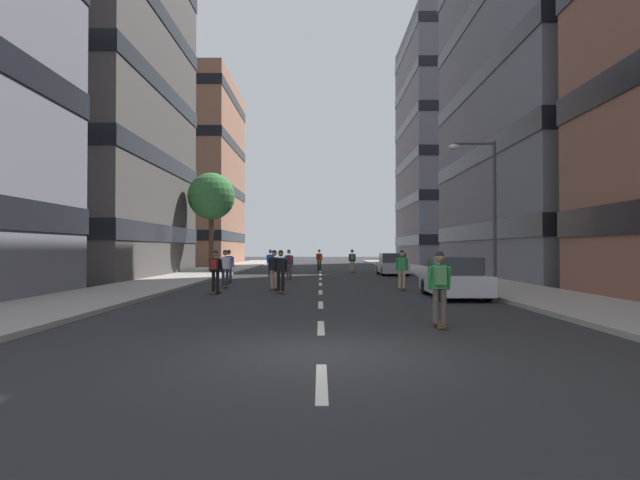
{
  "coord_description": "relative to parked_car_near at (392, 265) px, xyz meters",
  "views": [
    {
      "loc": [
        -0.02,
        -9.3,
        1.83
      ],
      "look_at": [
        0.0,
        22.99,
        2.36
      ],
      "focal_mm": 29.77,
      "sensor_mm": 36.0,
      "label": 1
    }
  ],
  "objects": [
    {
      "name": "skater_4",
      "position": [
        -5.1,
        6.13,
        0.32
      ],
      "size": [
        0.57,
        0.92,
        1.78
      ],
      "color": "brown",
      "rests_on": "ground_plane"
    },
    {
      "name": "lane_markings",
      "position": [
        -5.01,
        0.35,
        -0.7
      ],
      "size": [
        0.16,
        62.2,
        0.01
      ],
      "color": "silver",
      "rests_on": "ground_plane"
    },
    {
      "name": "skater_5",
      "position": [
        -2.56,
        3.6,
        0.32
      ],
      "size": [
        0.54,
        0.91,
        1.78
      ],
      "color": "brown",
      "rests_on": "ground_plane"
    },
    {
      "name": "streetlamp_right",
      "position": [
        2.41,
        -13.31,
        3.44
      ],
      "size": [
        2.13,
        0.3,
        6.5
      ],
      "color": "#3F3F44",
      "rests_on": "sidewalk_right"
    },
    {
      "name": "skater_7",
      "position": [
        -2.23,
        -24.54,
        0.32
      ],
      "size": [
        0.55,
        0.91,
        1.78
      ],
      "color": "brown",
      "rests_on": "ground_plane"
    },
    {
      "name": "skater_6",
      "position": [
        -7.05,
        -13.61,
        0.29
      ],
      "size": [
        0.57,
        0.92,
        1.78
      ],
      "color": "brown",
      "rests_on": "ground_plane"
    },
    {
      "name": "building_right_mid",
      "position": [
        11.57,
        -2.33,
        14.12
      ],
      "size": [
        12.98,
        21.12,
        29.46
      ],
      "color": "slate",
      "rests_on": "ground_plane"
    },
    {
      "name": "sidewalk_left",
      "position": [
        -13.18,
        3.4,
        -0.63
      ],
      "size": [
        3.95,
        75.9,
        0.14
      ],
      "primitive_type": "cube",
      "color": "#9E9991",
      "rests_on": "ground_plane"
    },
    {
      "name": "parked_car_mid",
      "position": [
        0.0,
        -17.1,
        0.0
      ],
      "size": [
        1.82,
        4.4,
        1.52
      ],
      "color": "silver",
      "rests_on": "ground_plane"
    },
    {
      "name": "parked_car_near",
      "position": [
        0.0,
        0.0,
        0.0
      ],
      "size": [
        1.82,
        4.4,
        1.52
      ],
      "color": "#B2B7BF",
      "rests_on": "ground_plane"
    },
    {
      "name": "skater_3",
      "position": [
        -1.4,
        -13.45,
        0.29
      ],
      "size": [
        0.55,
        0.92,
        1.78
      ],
      "color": "brown",
      "rests_on": "ground_plane"
    },
    {
      "name": "skater_0",
      "position": [
        -9.46,
        -12.22,
        0.29
      ],
      "size": [
        0.57,
        0.92,
        1.78
      ],
      "color": "brown",
      "rests_on": "ground_plane"
    },
    {
      "name": "skater_10",
      "position": [
        -8.32,
        -1.83,
        0.29
      ],
      "size": [
        0.55,
        0.92,
        1.78
      ],
      "color": "brown",
      "rests_on": "ground_plane"
    },
    {
      "name": "skater_8",
      "position": [
        -6.91,
        -4.96,
        0.32
      ],
      "size": [
        0.55,
        0.92,
        1.78
      ],
      "color": "brown",
      "rests_on": "ground_plane"
    },
    {
      "name": "skater_2",
      "position": [
        -9.26,
        -15.51,
        0.32
      ],
      "size": [
        0.56,
        0.92,
        1.78
      ],
      "color": "brown",
      "rests_on": "ground_plane"
    },
    {
      "name": "ground_plane",
      "position": [
        -5.01,
        -0.05,
        -0.7
      ],
      "size": [
        165.6,
        165.6,
        0.0
      ],
      "primitive_type": "plane",
      "color": "#28282B"
    },
    {
      "name": "sidewalk_right",
      "position": [
        3.17,
        3.4,
        -0.63
      ],
      "size": [
        3.95,
        75.9,
        0.14
      ],
      "primitive_type": "cube",
      "color": "#9E9991",
      "rests_on": "ground_plane"
    },
    {
      "name": "skater_9",
      "position": [
        -6.65,
        -15.12,
        0.29
      ],
      "size": [
        0.56,
        0.92,
        1.78
      ],
      "color": "brown",
      "rests_on": "ground_plane"
    },
    {
      "name": "skater_1",
      "position": [
        -9.86,
        -8.92,
        0.29
      ],
      "size": [
        0.54,
        0.9,
        1.78
      ],
      "color": "brown",
      "rests_on": "ground_plane"
    },
    {
      "name": "building_right_far",
      "position": [
        11.57,
        25.71,
        13.2
      ],
      "size": [
        12.98,
        17.05,
        27.62
      ],
      "color": "slate",
      "rests_on": "ground_plane"
    },
    {
      "name": "building_left_far",
      "position": [
        -21.58,
        25.71,
        10.15
      ],
      "size": [
        12.98,
        17.02,
        21.5
      ],
      "color": "#9E6B51",
      "rests_on": "ground_plane"
    },
    {
      "name": "street_tree_near",
      "position": [
        -13.18,
        2.73,
        5.03
      ],
      "size": [
        3.51,
        3.51,
        7.39
      ],
      "color": "#4C3823",
      "rests_on": "sidewalk_left"
    }
  ]
}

